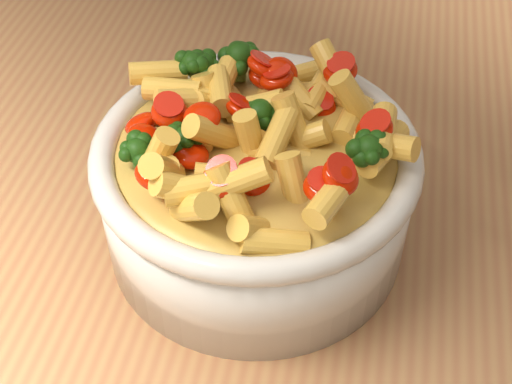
# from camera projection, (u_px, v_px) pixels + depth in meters

# --- Properties ---
(table) EXTENTS (1.20, 0.80, 0.90)m
(table) POSITION_uv_depth(u_px,v_px,m) (321.00, 269.00, 0.69)
(table) COLOR #A37345
(table) RESTS_ON ground
(serving_bowl) EXTENTS (0.24, 0.24, 0.11)m
(serving_bowl) POSITION_uv_depth(u_px,v_px,m) (256.00, 191.00, 0.55)
(serving_bowl) COLOR silver
(serving_bowl) RESTS_ON table
(pasta_salad) EXTENTS (0.19, 0.19, 0.04)m
(pasta_salad) POSITION_uv_depth(u_px,v_px,m) (256.00, 126.00, 0.51)
(pasta_salad) COLOR #FFBC50
(pasta_salad) RESTS_ON serving_bowl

